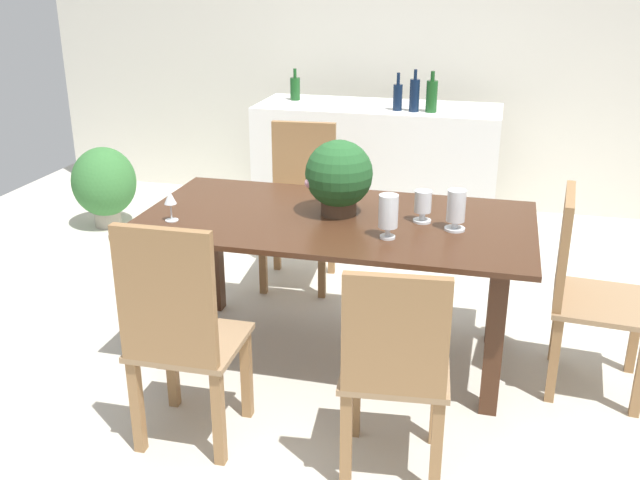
# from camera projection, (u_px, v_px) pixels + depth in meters

# --- Properties ---
(ground_plane) EXTENTS (7.04, 7.04, 0.00)m
(ground_plane) POSITION_uv_depth(u_px,v_px,m) (341.00, 340.00, 3.95)
(ground_plane) COLOR beige
(back_wall) EXTENTS (6.40, 0.10, 2.60)m
(back_wall) POSITION_uv_depth(u_px,v_px,m) (413.00, 48.00, 5.84)
(back_wall) COLOR beige
(back_wall) RESTS_ON ground
(dining_table) EXTENTS (1.93, 1.01, 0.76)m
(dining_table) POSITION_uv_depth(u_px,v_px,m) (336.00, 240.00, 3.60)
(dining_table) COLOR #422616
(dining_table) RESTS_ON ground
(chair_far_left) EXTENTS (0.48, 0.49, 1.01)m
(chair_far_left) POSITION_uv_depth(u_px,v_px,m) (301.00, 196.00, 4.58)
(chair_far_left) COLOR olive
(chair_far_left) RESTS_ON ground
(chair_foot_end) EXTENTS (0.48, 0.51, 0.97)m
(chair_foot_end) POSITION_uv_depth(u_px,v_px,m) (582.00, 282.00, 3.37)
(chair_foot_end) COLOR olive
(chair_foot_end) RESTS_ON ground
(chair_near_left) EXTENTS (0.44, 0.43, 1.03)m
(chair_near_left) POSITION_uv_depth(u_px,v_px,m) (179.00, 330.00, 2.89)
(chair_near_left) COLOR olive
(chair_near_left) RESTS_ON ground
(chair_near_right) EXTENTS (0.46, 0.46, 0.93)m
(chair_near_right) POSITION_uv_depth(u_px,v_px,m) (395.00, 366.00, 2.71)
(chair_near_right) COLOR olive
(chair_near_right) RESTS_ON ground
(flower_centerpiece) EXTENTS (0.34, 0.34, 0.38)m
(flower_centerpiece) POSITION_uv_depth(u_px,v_px,m) (339.00, 176.00, 3.54)
(flower_centerpiece) COLOR #4C3828
(flower_centerpiece) RESTS_ON dining_table
(crystal_vase_left) EXTENTS (0.09, 0.09, 0.21)m
(crystal_vase_left) POSITION_uv_depth(u_px,v_px,m) (388.00, 213.00, 3.25)
(crystal_vase_left) COLOR silver
(crystal_vase_left) RESTS_ON dining_table
(crystal_vase_center_near) EXTENTS (0.10, 0.10, 0.20)m
(crystal_vase_center_near) POSITION_uv_depth(u_px,v_px,m) (456.00, 208.00, 3.35)
(crystal_vase_center_near) COLOR silver
(crystal_vase_center_near) RESTS_ON dining_table
(crystal_vase_right) EXTENTS (0.09, 0.09, 0.16)m
(crystal_vase_right) POSITION_uv_depth(u_px,v_px,m) (423.00, 204.00, 3.46)
(crystal_vase_right) COLOR silver
(crystal_vase_right) RESTS_ON dining_table
(wine_glass) EXTENTS (0.06, 0.06, 0.15)m
(wine_glass) POSITION_uv_depth(u_px,v_px,m) (170.00, 199.00, 3.47)
(wine_glass) COLOR silver
(wine_glass) RESTS_ON dining_table
(kitchen_counter) EXTENTS (1.79, 0.67, 0.96)m
(kitchen_counter) POSITION_uv_depth(u_px,v_px,m) (376.00, 169.00, 5.47)
(kitchen_counter) COLOR white
(kitchen_counter) RESTS_ON ground
(wine_bottle_amber) EXTENTS (0.07, 0.07, 0.26)m
(wine_bottle_amber) POSITION_uv_depth(u_px,v_px,m) (398.00, 96.00, 5.09)
(wine_bottle_amber) COLOR #0F1E38
(wine_bottle_amber) RESTS_ON kitchen_counter
(wine_bottle_green) EXTENTS (0.08, 0.08, 0.24)m
(wine_bottle_green) POSITION_uv_depth(u_px,v_px,m) (295.00, 88.00, 5.48)
(wine_bottle_green) COLOR #194C1E
(wine_bottle_green) RESTS_ON kitchen_counter
(wine_bottle_clear) EXTENTS (0.07, 0.07, 0.29)m
(wine_bottle_clear) POSITION_uv_depth(u_px,v_px,m) (414.00, 95.00, 5.04)
(wine_bottle_clear) COLOR #0F1E38
(wine_bottle_clear) RESTS_ON kitchen_counter
(wine_bottle_dark) EXTENTS (0.08, 0.08, 0.28)m
(wine_bottle_dark) POSITION_uv_depth(u_px,v_px,m) (432.00, 96.00, 5.02)
(wine_bottle_dark) COLOR #194C1E
(wine_bottle_dark) RESTS_ON kitchen_counter
(potted_plant_floor) EXTENTS (0.49, 0.49, 0.63)m
(potted_plant_floor) POSITION_uv_depth(u_px,v_px,m) (104.00, 184.00, 5.57)
(potted_plant_floor) COLOR #9E9384
(potted_plant_floor) RESTS_ON ground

